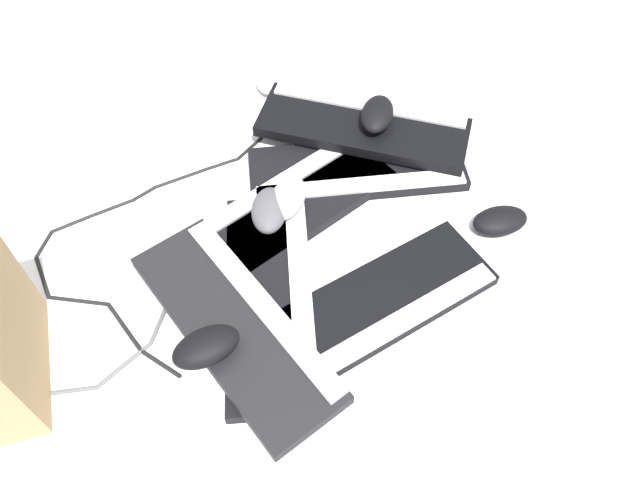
{
  "coord_description": "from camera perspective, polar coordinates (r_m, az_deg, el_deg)",
  "views": [
    {
      "loc": [
        0.57,
        0.49,
        0.96
      ],
      "look_at": [
        0.08,
        0.02,
        0.03
      ],
      "focal_mm": 35.0,
      "sensor_mm": 36.0,
      "label": 1
    }
  ],
  "objects": [
    {
      "name": "cable_1",
      "position": [
        1.16,
        -22.73,
        -8.93
      ],
      "size": [
        0.3,
        0.34,
        0.01
      ],
      "color": "#59595B",
      "rests_on": "ground"
    },
    {
      "name": "keyboard_4",
      "position": [
        1.05,
        -7.66,
        -7.72
      ],
      "size": [
        0.21,
        0.46,
        0.03
      ],
      "color": "black",
      "rests_on": "keyboard_0"
    },
    {
      "name": "ground_plane",
      "position": [
        1.22,
        1.85,
        1.83
      ],
      "size": [
        3.2,
        3.2,
        0.0
      ],
      "primitive_type": "plane",
      "color": "white"
    },
    {
      "name": "mouse_6",
      "position": [
        1.25,
        16.13,
        1.7
      ],
      "size": [
        0.13,
        0.11,
        0.04
      ],
      "primitive_type": "ellipsoid",
      "rotation": [
        0.0,
        0.0,
        5.74
      ],
      "color": "black",
      "rests_on": "ground"
    },
    {
      "name": "mouse_5",
      "position": [
        1.5,
        -4.61,
        14.54
      ],
      "size": [
        0.12,
        0.12,
        0.04
      ],
      "primitive_type": "ellipsoid",
      "rotation": [
        0.0,
        0.0,
        3.91
      ],
      "color": "#B7B7BC",
      "rests_on": "ground"
    },
    {
      "name": "cable_0",
      "position": [
        1.24,
        -16.86,
        0.1
      ],
      "size": [
        0.55,
        0.42,
        0.01
      ],
      "color": "black",
      "rests_on": "ground"
    },
    {
      "name": "mouse_1",
      "position": [
        1.39,
        10.39,
        9.83
      ],
      "size": [
        0.09,
        0.12,
        0.04
      ],
      "primitive_type": "ellipsoid",
      "rotation": [
        0.0,
        0.0,
        1.83
      ],
      "color": "black",
      "rests_on": "ground"
    },
    {
      "name": "mouse_4",
      "position": [
        1.18,
        -4.68,
        2.73
      ],
      "size": [
        0.13,
        0.12,
        0.04
      ],
      "primitive_type": "ellipsoid",
      "rotation": [
        0.0,
        0.0,
        0.75
      ],
      "color": "#4C4C51",
      "rests_on": "keyboard_3"
    },
    {
      "name": "mouse_3",
      "position": [
        1.19,
        -3.0,
        3.84
      ],
      "size": [
        0.13,
        0.11,
        0.04
      ],
      "primitive_type": "ellipsoid",
      "rotation": [
        0.0,
        0.0,
        3.57
      ],
      "color": "#B7B7BC",
      "rests_on": "keyboard_3"
    },
    {
      "name": "keyboard_2",
      "position": [
        1.29,
        3.41,
        6.38
      ],
      "size": [
        0.43,
        0.4,
        0.03
      ],
      "color": "black",
      "rests_on": "ground"
    },
    {
      "name": "keyboard_5",
      "position": [
        1.34,
        3.98,
        10.36
      ],
      "size": [
        0.34,
        0.46,
        0.03
      ],
      "color": "black",
      "rests_on": "keyboard_2"
    },
    {
      "name": "keyboard_3",
      "position": [
        1.22,
        -2.83,
        2.89
      ],
      "size": [
        0.45,
        0.2,
        0.03
      ],
      "color": "black",
      "rests_on": "ground"
    },
    {
      "name": "mouse_0",
      "position": [
        1.32,
        5.25,
        11.41
      ],
      "size": [
        0.13,
        0.11,
        0.04
      ],
      "primitive_type": "ellipsoid",
      "rotation": [
        0.0,
        0.0,
        3.67
      ],
      "color": "black",
      "rests_on": "keyboard_5"
    },
    {
      "name": "keyboard_0",
      "position": [
        1.11,
        -4.5,
        -5.21
      ],
      "size": [
        0.41,
        0.43,
        0.03
      ],
      "color": "black",
      "rests_on": "ground"
    },
    {
      "name": "mouse_2",
      "position": [
        1.0,
        -10.38,
        -9.59
      ],
      "size": [
        0.13,
        0.1,
        0.04
      ],
      "primitive_type": "ellipsoid",
      "rotation": [
        0.0,
        0.0,
        2.81
      ],
      "color": "black",
      "rests_on": "keyboard_4"
    },
    {
      "name": "keyboard_1",
      "position": [
        1.1,
        5.11,
        -6.07
      ],
      "size": [
        0.46,
        0.26,
        0.03
      ],
      "color": "black",
      "rests_on": "ground"
    }
  ]
}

